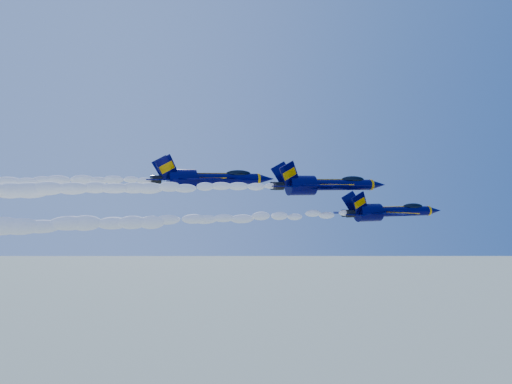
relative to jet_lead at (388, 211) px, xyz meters
name	(u,v)px	position (x,y,z in m)	size (l,w,h in m)	color
jet_lead	(388,211)	(0.00, 0.00, 0.00)	(16.62, 13.63, 6.17)	#010038
smoke_trail_jet_lead	(176,221)	(-30.99, 0.00, -0.46)	(47.77, 2.12, 1.91)	white
jet_second	(324,185)	(-8.25, 4.19, 3.89)	(18.76, 15.39, 6.97)	#010038
smoke_trail_jet_second	(97,189)	(-40.15, 4.19, 3.41)	(47.77, 2.39, 2.15)	white
jet_third	(207,178)	(-23.40, 14.20, 4.82)	(19.89, 16.32, 7.39)	#010038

